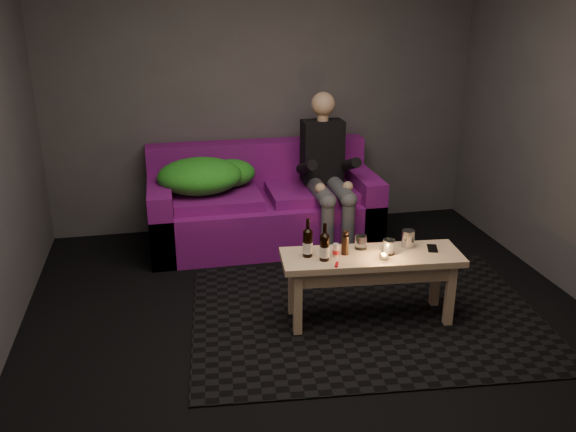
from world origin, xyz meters
The scene contains 17 objects.
floor centered at (0.00, 0.00, 0.00)m, with size 4.50×4.50×0.00m, color black.
room centered at (0.00, 0.47, 1.64)m, with size 4.50×4.50×4.50m.
rug centered at (0.38, 0.30, 0.01)m, with size 2.44×1.78×0.01m, color black.
sofa centered at (-0.10, 1.82, 0.31)m, with size 2.01×0.91×0.87m.
green_blanket centered at (-0.61, 1.81, 0.65)m, with size 0.89×0.60×0.30m.
person centered at (0.45, 1.65, 0.70)m, with size 0.36×0.84×1.34m.
coffee_table centered at (0.38, 0.25, 0.41)m, with size 1.25×0.49×0.50m.
beer_bottle_a centered at (-0.05, 0.30, 0.60)m, with size 0.07×0.07×0.27m.
beer_bottle_b centered at (0.05, 0.22, 0.60)m, with size 0.07×0.07×0.26m.
salt_shaker centered at (0.14, 0.27, 0.54)m, with size 0.04×0.04×0.09m, color silver.
pepper_mill centered at (0.21, 0.28, 0.57)m, with size 0.05×0.05×0.13m, color black.
tumbler_back centered at (0.34, 0.35, 0.55)m, with size 0.08×0.08×0.10m, color white.
tealight centered at (0.44, 0.15, 0.52)m, with size 0.06×0.06×0.04m.
tumbler_front centered at (0.50, 0.23, 0.55)m, with size 0.08×0.08×0.10m, color white.
steel_cup centered at (0.67, 0.32, 0.56)m, with size 0.09×0.09×0.12m, color #A9ACB0.
smartphone centered at (0.82, 0.25, 0.50)m, with size 0.07×0.13×0.01m, color black.
red_lighter centered at (0.10, 0.12, 0.51)m, with size 0.02×0.07×0.01m, color red.
Camera 1 is at (-0.93, -3.32, 2.18)m, focal length 38.00 mm.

